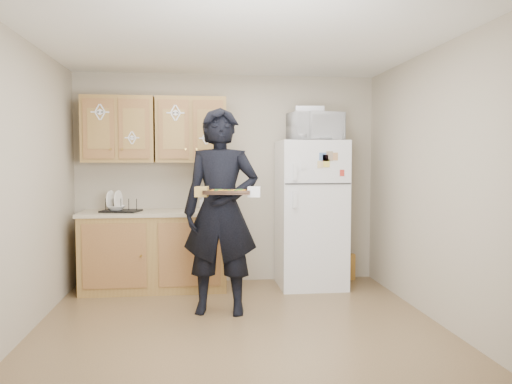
{
  "coord_description": "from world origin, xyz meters",
  "views": [
    {
      "loc": [
        -0.35,
        -4.25,
        1.47
      ],
      "look_at": [
        0.19,
        0.45,
        1.17
      ],
      "focal_mm": 35.0,
      "sensor_mm": 36.0,
      "label": 1
    }
  ],
  "objects_px": {
    "person": "(221,211)",
    "baking_tray": "(228,193)",
    "refrigerator": "(311,214)",
    "microwave": "(315,127)",
    "dish_rack": "(121,205)"
  },
  "relations": [
    {
      "from": "baking_tray",
      "to": "dish_rack",
      "type": "bearing_deg",
      "value": 142.2
    },
    {
      "from": "person",
      "to": "refrigerator",
      "type": "bearing_deg",
      "value": 49.89
    },
    {
      "from": "baking_tray",
      "to": "dish_rack",
      "type": "relative_size",
      "value": 1.03
    },
    {
      "from": "baking_tray",
      "to": "microwave",
      "type": "bearing_deg",
      "value": 57.02
    },
    {
      "from": "refrigerator",
      "to": "dish_rack",
      "type": "bearing_deg",
      "value": 179.88
    },
    {
      "from": "refrigerator",
      "to": "person",
      "type": "height_order",
      "value": "person"
    },
    {
      "from": "person",
      "to": "baking_tray",
      "type": "xyz_separation_m",
      "value": [
        0.05,
        -0.3,
        0.2
      ]
    },
    {
      "from": "refrigerator",
      "to": "microwave",
      "type": "relative_size",
      "value": 2.94
    },
    {
      "from": "baking_tray",
      "to": "microwave",
      "type": "xyz_separation_m",
      "value": [
        1.07,
        1.17,
        0.68
      ]
    },
    {
      "from": "person",
      "to": "baking_tray",
      "type": "relative_size",
      "value": 4.77
    },
    {
      "from": "refrigerator",
      "to": "dish_rack",
      "type": "relative_size",
      "value": 4.23
    },
    {
      "from": "refrigerator",
      "to": "baking_tray",
      "type": "distance_m",
      "value": 1.64
    },
    {
      "from": "refrigerator",
      "to": "dish_rack",
      "type": "height_order",
      "value": "refrigerator"
    },
    {
      "from": "person",
      "to": "baking_tray",
      "type": "height_order",
      "value": "person"
    },
    {
      "from": "refrigerator",
      "to": "baking_tray",
      "type": "height_order",
      "value": "refrigerator"
    }
  ]
}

